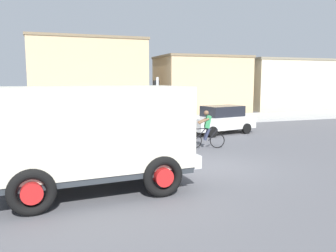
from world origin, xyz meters
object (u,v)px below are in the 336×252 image
(truck_foreground, at_px, (92,132))
(car_white_mid, at_px, (221,119))
(car_red_near, at_px, (97,123))
(cyclist, at_px, (206,129))
(traffic_light_pole, at_px, (157,102))
(pedestrian_near_kerb, at_px, (102,119))

(truck_foreground, xyz_separation_m, car_white_mid, (8.23, 8.02, -0.85))
(car_red_near, bearing_deg, truck_foreground, -98.24)
(cyclist, bearing_deg, car_white_mid, 53.78)
(truck_foreground, height_order, cyclist, truck_foreground)
(truck_foreground, bearing_deg, car_white_mid, 44.27)
(traffic_light_pole, distance_m, car_white_mid, 5.40)
(cyclist, distance_m, car_white_mid, 4.50)
(truck_foreground, relative_size, car_red_near, 1.31)
(car_white_mid, distance_m, pedestrian_near_kerb, 6.82)
(pedestrian_near_kerb, bearing_deg, traffic_light_pole, -67.96)
(cyclist, xyz_separation_m, traffic_light_pole, (-1.97, 1.14, 1.20))
(cyclist, height_order, pedestrian_near_kerb, cyclist)
(car_white_mid, bearing_deg, truck_foreground, -135.73)
(traffic_light_pole, height_order, car_red_near, traffic_light_pole)
(truck_foreground, distance_m, cyclist, 7.14)
(cyclist, relative_size, traffic_light_pole, 0.54)
(traffic_light_pole, xyz_separation_m, car_red_near, (-2.33, 3.23, -1.25))
(cyclist, xyz_separation_m, car_red_near, (-4.30, 4.36, -0.05))
(cyclist, xyz_separation_m, pedestrian_near_kerb, (-3.83, 5.73, -0.02))
(truck_foreground, height_order, pedestrian_near_kerb, truck_foreground)
(truck_foreground, bearing_deg, car_red_near, 81.76)
(cyclist, relative_size, car_white_mid, 0.40)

